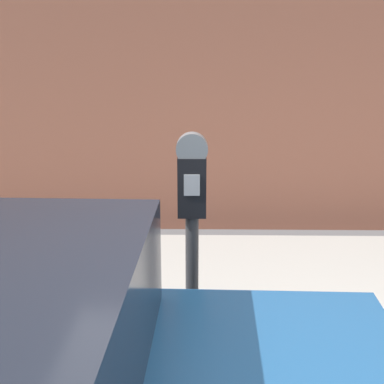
% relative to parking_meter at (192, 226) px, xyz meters
% --- Properties ---
extents(sidewalk, '(24.00, 2.80, 0.14)m').
position_rel_parking_meter_xyz_m(sidewalk, '(0.49, 1.17, -1.06)').
color(sidewalk, '#ADAAA3').
rests_on(sidewalk, ground_plane).
extents(parking_meter, '(0.18, 0.12, 1.56)m').
position_rel_parking_meter_xyz_m(parking_meter, '(0.00, 0.00, 0.00)').
color(parking_meter, '#2D2D30').
rests_on(parking_meter, sidewalk).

